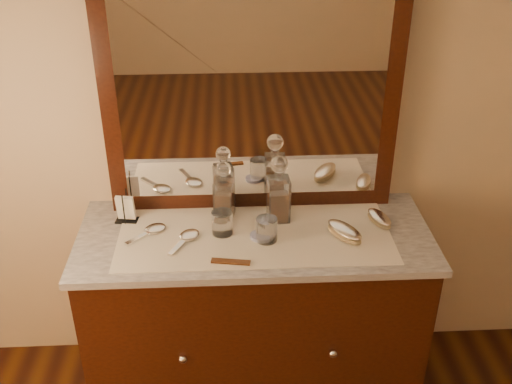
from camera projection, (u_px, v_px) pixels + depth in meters
dresser_cabinet at (255, 316)px, 2.65m from camera, size 1.40×0.55×0.82m
dresser_plinth at (255, 376)px, 2.83m from camera, size 1.46×0.59×0.08m
knob_left at (183, 359)px, 2.37m from camera, size 0.04×0.04×0.04m
knob_right at (333, 353)px, 2.39m from camera, size 0.04×0.04×0.04m
marble_top at (255, 236)px, 2.44m from camera, size 1.44×0.59×0.03m
mirror_frame at (252, 96)px, 2.40m from camera, size 1.20×0.08×1.00m
mirror_glass at (252, 99)px, 2.37m from camera, size 1.06×0.01×0.86m
lace_runner at (255, 236)px, 2.41m from camera, size 1.10×0.45×0.00m
pin_dish at (260, 236)px, 2.39m from camera, size 0.10×0.10×0.01m
comb at (231, 262)px, 2.25m from camera, size 0.15×0.05×0.01m
napkin_rack at (126, 209)px, 2.49m from camera, size 0.10×0.07×0.14m
decanter_left at (224, 196)px, 2.49m from camera, size 0.09×0.09×0.26m
decanter_right at (279, 195)px, 2.47m from camera, size 0.10×0.10×0.29m
brush_near at (345, 232)px, 2.39m from camera, size 0.16×0.19×0.05m
brush_far at (379, 219)px, 2.48m from camera, size 0.11×0.16×0.04m
hand_mirror_outer at (152, 230)px, 2.43m from camera, size 0.17×0.17×0.02m
hand_mirror_inner at (187, 237)px, 2.39m from camera, size 0.13×0.20×0.02m
tumblers at (244, 226)px, 2.38m from camera, size 0.26×0.15×0.10m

